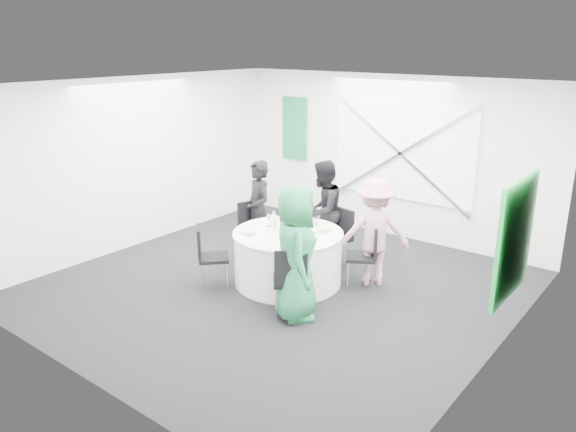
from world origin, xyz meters
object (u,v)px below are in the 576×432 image
Objects in this scene: chair_back at (339,233)px; chair_front_left at (208,252)px; banquet_table at (288,257)px; person_man_back at (323,211)px; chair_back_left at (253,226)px; chair_back_right at (367,251)px; person_woman_green at (296,253)px; green_water_bottle at (300,226)px; person_man_back_left at (258,211)px; clear_water_bottle at (274,223)px; person_woman_pink at (374,232)px; chair_front_right at (291,277)px.

chair_back is 2.08m from chair_front_left.
banquet_table is 1.13m from person_man_back.
chair_back_left is 1.04× the size of chair_back_right.
person_woman_green is at bearing -62.67° from chair_back.
person_man_back is (-0.13, 1.04, 0.42)m from banquet_table.
chair_front_left is at bearing -148.21° from chair_back_left.
green_water_bottle reaches higher than banquet_table.
chair_back is at bearing 89.53° from green_water_bottle.
person_woman_green reaches higher than chair_back.
chair_back_left is 0.27m from person_man_back_left.
chair_back_right is (1.95, 0.19, -0.02)m from chair_back_left.
person_man_back is 1.12m from clear_water_bottle.
clear_water_bottle is (-1.17, -0.80, 0.10)m from person_woman_pink.
person_man_back reaches higher than banquet_table.
person_man_back is at bearing -18.08° from person_woman_green.
clear_water_bottle is (-0.92, 0.69, 0.02)m from person_woman_green.
chair_back is at bearing 78.92° from banquet_table.
chair_back_right is at bearing -19.44° from chair_back.
person_man_back is at bearing 61.95° from person_man_back_left.
chair_front_right is at bearing 101.37° from person_woman_green.
person_woman_green is (-0.22, -1.35, 0.33)m from chair_back_right.
clear_water_bottle is (-1.14, -0.65, 0.35)m from chair_back_right.
person_man_back is (-0.33, 0.02, 0.28)m from chair_back.
chair_back_left is 1.13m from person_man_back.
clear_water_bottle is at bearing -98.37° from chair_back_left.
green_water_bottle is (1.20, -0.36, 0.35)m from chair_back_left.
person_woman_pink is 1.51m from person_woman_green.
banquet_table is at bearing 0.00° from person_man_back.
chair_back_right is 0.56× the size of person_man_back.
chair_front_left is (-1.73, -1.40, 0.00)m from chair_back_right.
banquet_table is 1.78× the size of chair_back.
chair_back_right is 1.00m from green_water_bottle.
chair_front_right is 2.85× the size of green_water_bottle.
chair_back_right is 0.57× the size of person_woman_pink.
chair_front_left is 0.58× the size of person_woman_pink.
chair_back is 1.90m from chair_front_right.
chair_back_left reaches higher than chair_back_right.
person_woman_pink reaches higher than chair_back_right.
green_water_bottle is (0.33, -1.01, 0.09)m from person_man_back.
banquet_table is 1.08m from chair_front_right.
chair_front_right is 1.46m from chair_front_left.
chair_back_right is at bearing 36.43° from green_water_bottle.
chair_back_right is at bearing 42.07° from person_woman_pink.
chair_front_left is at bearing -26.58° from person_man_back.
green_water_bottle is at bearing 5.24° from person_man_back_left.
chair_front_left is at bearing -139.15° from green_water_bottle.
person_woman_green is 1.15m from clear_water_bottle.
clear_water_bottle is (-0.88, 0.75, 0.33)m from chair_front_right.
person_woman_green is (0.52, -1.78, 0.34)m from chair_back.
chair_front_right is (0.68, -0.82, 0.17)m from banquet_table.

